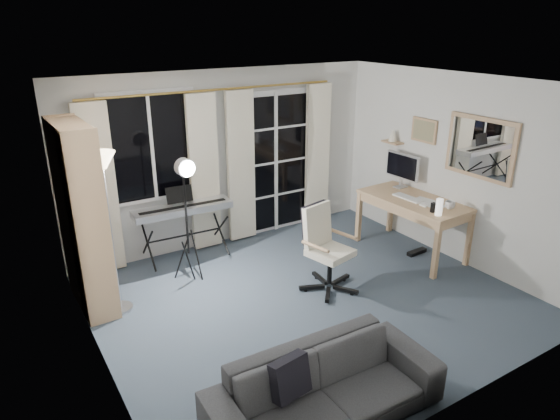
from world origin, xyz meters
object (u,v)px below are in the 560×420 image
object	(u,v)px
office_chair	(323,240)
keyboard_piano	(183,210)
mug	(450,204)
studio_light	(186,182)
desk	(413,206)
monitor	(402,167)
bookshelf	(80,224)
sofa	(325,379)
torchiere_lamp	(105,186)

from	to	relation	value
office_chair	keyboard_piano	bearing A→B (deg)	113.01
keyboard_piano	mug	distance (m)	3.37
studio_light	desk	bearing A→B (deg)	-21.92
desk	monitor	size ratio (longest dim) A/B	2.64
keyboard_piano	monitor	world-z (taller)	monitor
bookshelf	keyboard_piano	bearing A→B (deg)	19.38
keyboard_piano	office_chair	size ratio (longest dim) A/B	1.27
office_chair	monitor	distance (m)	1.91
keyboard_piano	mug	world-z (taller)	keyboard_piano
sofa	bookshelf	bearing A→B (deg)	115.37
torchiere_lamp	monitor	size ratio (longest dim) A/B	3.18
keyboard_piano	studio_light	world-z (taller)	studio_light
keyboard_piano	sofa	distance (m)	3.27
desk	bookshelf	bearing A→B (deg)	164.77
studio_light	monitor	world-z (taller)	studio_light
sofa	mug	bearing A→B (deg)	26.46
studio_light	monitor	size ratio (longest dim) A/B	2.81
bookshelf	studio_light	xyz separation A→B (m)	(1.17, -0.08, 0.29)
keyboard_piano	desk	bearing A→B (deg)	-25.07
bookshelf	torchiere_lamp	size ratio (longest dim) A/B	1.15
torchiere_lamp	studio_light	distance (m)	0.96
bookshelf	sofa	distance (m)	3.05
desk	mug	distance (m)	0.53
mug	office_chair	bearing A→B (deg)	166.95
desk	office_chair	bearing A→B (deg)	-178.41
office_chair	desk	xyz separation A→B (m)	(1.57, 0.11, 0.08)
torchiere_lamp	office_chair	bearing A→B (deg)	-18.81
torchiere_lamp	desk	size ratio (longest dim) A/B	1.20
desk	mug	world-z (taller)	mug
desk	mug	size ratio (longest dim) A/B	11.62
office_chair	sofa	world-z (taller)	office_chair
office_chair	mug	size ratio (longest dim) A/B	7.95
torchiere_lamp	mug	size ratio (longest dim) A/B	13.99
sofa	studio_light	bearing A→B (deg)	92.35
monitor	bookshelf	bearing A→B (deg)	171.32
studio_light	sofa	size ratio (longest dim) A/B	0.83
keyboard_piano	sofa	bearing A→B (deg)	-89.63
monitor	desk	bearing A→B (deg)	-116.12
keyboard_piano	mug	xyz separation A→B (m)	(2.78, -1.91, 0.14)
studio_light	mug	size ratio (longest dim) A/B	12.37
bookshelf	desk	size ratio (longest dim) A/B	1.39
studio_light	sofa	xyz separation A→B (m)	(0.03, -2.66, -0.89)
torchiere_lamp	monitor	xyz separation A→B (m)	(3.96, -0.18, -0.36)
keyboard_piano	monitor	bearing A→B (deg)	-15.77
monitor	sofa	world-z (taller)	monitor
sofa	monitor	bearing A→B (deg)	39.04
studio_light	office_chair	world-z (taller)	studio_light
torchiere_lamp	studio_light	xyz separation A→B (m)	(0.92, 0.19, -0.17)
studio_light	mug	distance (m)	3.25
bookshelf	studio_light	world-z (taller)	bookshelf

